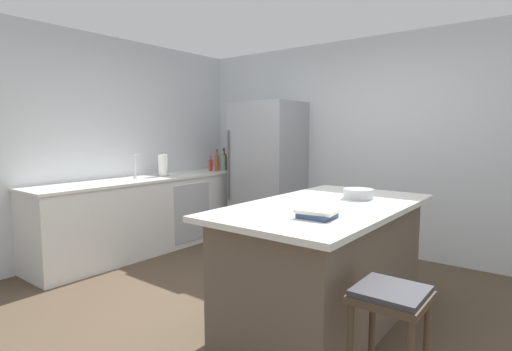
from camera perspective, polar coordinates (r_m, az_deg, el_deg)
ground_plane at (r=3.49m, az=-0.37°, el=-18.60°), size 7.20×7.20×0.00m
wall_rear at (r=5.13m, az=15.38°, el=4.16°), size 6.00×0.10×2.60m
wall_left at (r=5.07m, az=-22.77°, el=3.88°), size 0.10×6.00×2.60m
counter_run_left at (r=5.20m, az=-14.51°, el=-5.19°), size 0.66×3.02×0.91m
kitchen_island at (r=3.15m, az=9.93°, el=-12.28°), size 1.05×1.92×0.93m
refrigerator at (r=5.39m, az=1.74°, el=0.53°), size 0.85×0.74×1.86m
bar_stool at (r=2.29m, az=18.66°, el=-17.91°), size 0.36×0.36×0.67m
sink_faucet at (r=5.03m, az=-16.84°, el=1.38°), size 0.15×0.05×0.30m
paper_towel_roll at (r=5.19m, az=-13.20°, el=1.36°), size 0.14×0.14×0.31m
syrup_bottle at (r=6.03m, az=-3.89°, el=1.94°), size 0.06×0.06×0.27m
whiskey_bottle at (r=5.96m, az=-4.58°, el=2.07°), size 0.08×0.08×0.32m
gin_bottle at (r=5.87m, az=-4.74°, el=1.97°), size 0.07×0.07×0.30m
vinegar_bottle at (r=5.79m, az=-5.60°, el=1.91°), size 0.06×0.06×0.31m
hot_sauce_bottle at (r=5.78m, az=-6.49°, el=1.51°), size 0.05×0.05×0.22m
cookbook_stack at (r=2.53m, az=8.74°, el=-5.39°), size 0.26×0.21×0.06m
mixing_bowl at (r=3.31m, az=14.45°, el=-2.56°), size 0.24×0.24×0.08m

